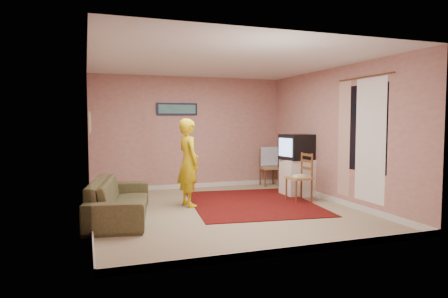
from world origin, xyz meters
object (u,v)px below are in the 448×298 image
object	(u,v)px
chair_b	(299,172)
person	(188,162)
chair_a	(269,164)
tv_cabinet	(297,177)
crt_tv	(297,147)
sofa	(120,199)

from	to	relation	value
chair_b	person	bearing A→B (deg)	-99.96
chair_a	person	world-z (taller)	person
tv_cabinet	person	size ratio (longest dim) A/B	0.47
chair_a	chair_b	world-z (taller)	chair_b
tv_cabinet	crt_tv	bearing A→B (deg)	-171.81
tv_cabinet	person	xyz separation A→B (m)	(-2.47, -0.33, 0.43)
tv_cabinet	chair_a	distance (m)	1.32
crt_tv	chair_b	bearing A→B (deg)	-124.48
sofa	person	world-z (taller)	person
sofa	chair_a	bearing A→B (deg)	-49.45
crt_tv	chair_b	distance (m)	0.82
tv_cabinet	chair_a	xyz separation A→B (m)	(-0.03, 1.31, 0.16)
tv_cabinet	crt_tv	distance (m)	0.65
chair_a	sofa	distance (m)	4.33
crt_tv	sofa	distance (m)	3.91
chair_b	person	world-z (taller)	person
chair_b	tv_cabinet	bearing A→B (deg)	150.90
crt_tv	chair_a	world-z (taller)	crt_tv
sofa	person	distance (m)	1.49
chair_b	person	size ratio (longest dim) A/B	0.32
person	crt_tv	bearing A→B (deg)	-92.07
sofa	person	size ratio (longest dim) A/B	1.34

